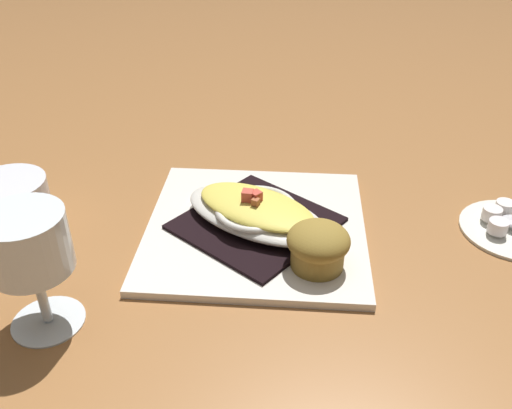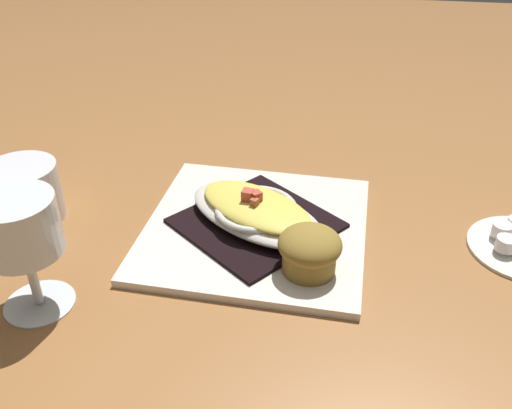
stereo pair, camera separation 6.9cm
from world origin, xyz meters
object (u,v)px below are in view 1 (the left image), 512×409
(gratin_dish, at_px, (256,211))
(coffee_mug, at_px, (14,211))
(stemmed_glass, at_px, (29,250))
(creamer_cup_2, at_px, (498,225))
(muffin, at_px, (318,246))
(creamer_cup_0, at_px, (505,207))
(creamer_cup_1, at_px, (492,214))
(square_plate, at_px, (256,228))

(gratin_dish, distance_m, coffee_mug, 0.30)
(stemmed_glass, xyz_separation_m, creamer_cup_2, (-0.17, 0.51, -0.08))
(coffee_mug, bearing_deg, gratin_dish, 92.98)
(muffin, xyz_separation_m, stemmed_glass, (0.09, -0.28, 0.06))
(stemmed_glass, xyz_separation_m, creamer_cup_0, (-0.21, 0.53, -0.08))
(coffee_mug, bearing_deg, muffin, 80.52)
(creamer_cup_0, bearing_deg, creamer_cup_1, -53.90)
(stemmed_glass, bearing_deg, creamer_cup_0, 111.95)
(square_plate, distance_m, muffin, 0.11)
(square_plate, bearing_deg, stemmed_glass, -50.72)
(gratin_dish, height_order, muffin, muffin)
(muffin, distance_m, creamer_cup_1, 0.25)
(creamer_cup_0, bearing_deg, gratin_dish, -82.21)
(stemmed_glass, xyz_separation_m, creamer_cup_1, (-0.20, 0.51, -0.08))
(muffin, bearing_deg, square_plate, -136.94)
(creamer_cup_1, bearing_deg, gratin_dish, -84.58)
(stemmed_glass, bearing_deg, coffee_mug, -148.92)
(square_plate, height_order, stemmed_glass, stemmed_glass)
(square_plate, bearing_deg, creamer_cup_0, 97.79)
(creamer_cup_0, bearing_deg, muffin, -64.00)
(square_plate, height_order, creamer_cup_1, creamer_cup_1)
(creamer_cup_1, distance_m, creamer_cup_2, 0.03)
(creamer_cup_0, relative_size, creamer_cup_2, 1.00)
(coffee_mug, height_order, creamer_cup_0, coffee_mug)
(muffin, relative_size, stemmed_glass, 0.54)
(gratin_dish, relative_size, creamer_cup_0, 9.09)
(creamer_cup_1, bearing_deg, square_plate, -84.58)
(creamer_cup_2, bearing_deg, creamer_cup_1, 177.66)
(stemmed_glass, bearing_deg, muffin, 108.12)
(creamer_cup_2, bearing_deg, stemmed_glass, -71.32)
(gratin_dish, relative_size, creamer_cup_1, 9.09)
(square_plate, xyz_separation_m, stemmed_glass, (0.17, -0.21, 0.09))
(square_plate, distance_m, stemmed_glass, 0.28)
(muffin, xyz_separation_m, creamer_cup_0, (-0.12, 0.25, -0.02))
(creamer_cup_2, bearing_deg, creamer_cup_0, 151.88)
(creamer_cup_1, height_order, creamer_cup_2, same)
(square_plate, relative_size, muffin, 3.83)
(creamer_cup_2, bearing_deg, coffee_mug, -88.30)
(gratin_dish, bearing_deg, stemmed_glass, -50.71)
(gratin_dish, distance_m, muffin, 0.11)
(muffin, bearing_deg, stemmed_glass, -71.88)
(creamer_cup_0, height_order, creamer_cup_1, same)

